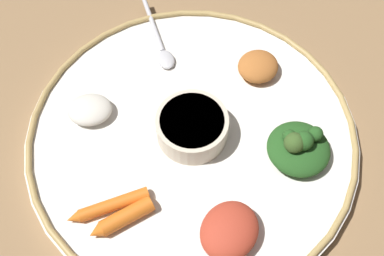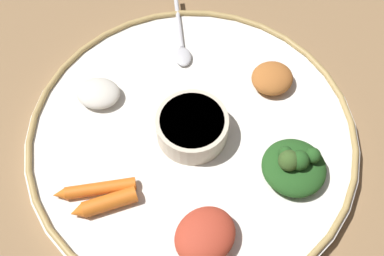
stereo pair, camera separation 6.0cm
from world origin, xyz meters
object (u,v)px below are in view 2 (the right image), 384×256
at_px(center_bowl, 192,126).
at_px(carrot_near_spoon, 95,189).
at_px(greens_pile, 294,166).
at_px(carrot_outer, 105,203).
at_px(spoon, 181,40).

xyz_separation_m(center_bowl, carrot_near_spoon, (0.13, -0.06, -0.01)).
distance_m(center_bowl, greens_pile, 0.13).
bearing_deg(center_bowl, carrot_near_spoon, -25.57).
height_order(greens_pile, carrot_outer, greens_pile).
xyz_separation_m(center_bowl, spoon, (-0.13, -0.09, -0.02)).
distance_m(carrot_near_spoon, carrot_outer, 0.02).
height_order(center_bowl, carrot_near_spoon, center_bowl).
bearing_deg(center_bowl, greens_pile, 95.63).
bearing_deg(spoon, carrot_near_spoon, 6.54).
relative_size(center_bowl, spoon, 0.73).
distance_m(spoon, carrot_outer, 0.27).
xyz_separation_m(spoon, greens_pile, (0.11, 0.22, 0.01)).
height_order(center_bowl, greens_pile, greens_pile).
height_order(center_bowl, carrot_outer, center_bowl).
bearing_deg(carrot_near_spoon, spoon, -173.46).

